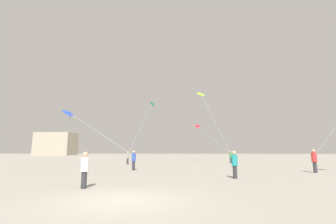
{
  "coord_description": "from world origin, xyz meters",
  "views": [
    {
      "loc": [
        2.38,
        -8.24,
        1.69
      ],
      "look_at": [
        0.0,
        18.6,
        6.28
      ],
      "focal_mm": 24.68,
      "sensor_mm": 36.0,
      "label": 1
    }
  ],
  "objects_px": {
    "person_in_green": "(230,156)",
    "kite_emerald_diamond": "(152,104)",
    "person_in_white": "(85,168)",
    "kite_lime_delta": "(201,95)",
    "person_in_red": "(314,160)",
    "building_left_hall": "(56,144)",
    "person_in_blue": "(134,159)",
    "person_in_teal": "(235,163)",
    "person_in_grey": "(128,157)",
    "kite_crimson_diamond": "(198,126)",
    "kite_cobalt_diamond": "(69,113)"
  },
  "relations": [
    {
      "from": "person_in_teal",
      "to": "kite_lime_delta",
      "type": "distance_m",
      "value": 28.51
    },
    {
      "from": "person_in_white",
      "to": "kite_lime_delta",
      "type": "height_order",
      "value": "kite_lime_delta"
    },
    {
      "from": "person_in_red",
      "to": "person_in_teal",
      "type": "bearing_deg",
      "value": 76.05
    },
    {
      "from": "person_in_grey",
      "to": "building_left_hall",
      "type": "distance_m",
      "value": 82.49
    },
    {
      "from": "building_left_hall",
      "to": "person_in_grey",
      "type": "bearing_deg",
      "value": -53.21
    },
    {
      "from": "person_in_blue",
      "to": "kite_crimson_diamond",
      "type": "relative_size",
      "value": 0.34
    },
    {
      "from": "person_in_white",
      "to": "kite_emerald_diamond",
      "type": "relative_size",
      "value": 0.11
    },
    {
      "from": "person_in_green",
      "to": "kite_emerald_diamond",
      "type": "xyz_separation_m",
      "value": [
        -13.15,
        9.41,
        9.91
      ]
    },
    {
      "from": "person_in_red",
      "to": "kite_emerald_diamond",
      "type": "bearing_deg",
      "value": -11.86
    },
    {
      "from": "kite_cobalt_diamond",
      "to": "building_left_hall",
      "type": "distance_m",
      "value": 86.5
    },
    {
      "from": "person_in_green",
      "to": "person_in_blue",
      "type": "distance_m",
      "value": 17.76
    },
    {
      "from": "person_in_grey",
      "to": "person_in_white",
      "type": "distance_m",
      "value": 20.01
    },
    {
      "from": "person_in_teal",
      "to": "kite_cobalt_diamond",
      "type": "xyz_separation_m",
      "value": [
        -15.2,
        7.31,
        4.67
      ]
    },
    {
      "from": "person_in_green",
      "to": "kite_cobalt_diamond",
      "type": "distance_m",
      "value": 22.66
    },
    {
      "from": "person_in_grey",
      "to": "kite_lime_delta",
      "type": "xyz_separation_m",
      "value": [
        10.5,
        11.18,
        10.94
      ]
    },
    {
      "from": "person_in_grey",
      "to": "person_in_red",
      "type": "relative_size",
      "value": 0.9
    },
    {
      "from": "person_in_red",
      "to": "kite_crimson_diamond",
      "type": "bearing_deg",
      "value": -16.77
    },
    {
      "from": "person_in_blue",
      "to": "kite_emerald_diamond",
      "type": "distance_m",
      "value": 25.41
    },
    {
      "from": "person_in_white",
      "to": "building_left_hall",
      "type": "xyz_separation_m",
      "value": [
        -52.55,
        85.73,
        3.88
      ]
    },
    {
      "from": "person_in_white",
      "to": "kite_lime_delta",
      "type": "relative_size",
      "value": 0.15
    },
    {
      "from": "person_in_white",
      "to": "person_in_teal",
      "type": "height_order",
      "value": "person_in_teal"
    },
    {
      "from": "person_in_grey",
      "to": "kite_crimson_diamond",
      "type": "height_order",
      "value": "kite_crimson_diamond"
    },
    {
      "from": "person_in_teal",
      "to": "person_in_green",
      "type": "bearing_deg",
      "value": 15.88
    },
    {
      "from": "person_in_green",
      "to": "kite_crimson_diamond",
      "type": "height_order",
      "value": "kite_crimson_diamond"
    },
    {
      "from": "person_in_red",
      "to": "kite_cobalt_diamond",
      "type": "distance_m",
      "value": 22.98
    },
    {
      "from": "person_in_red",
      "to": "building_left_hall",
      "type": "xyz_separation_m",
      "value": [
        -67.41,
        76.52,
        3.78
      ]
    },
    {
      "from": "kite_lime_delta",
      "to": "person_in_green",
      "type": "bearing_deg",
      "value": -61.64
    },
    {
      "from": "person_in_white",
      "to": "person_in_red",
      "type": "height_order",
      "value": "person_in_red"
    },
    {
      "from": "kite_lime_delta",
      "to": "kite_emerald_diamond",
      "type": "bearing_deg",
      "value": 163.84
    },
    {
      "from": "building_left_hall",
      "to": "kite_cobalt_diamond",
      "type": "bearing_deg",
      "value": -58.61
    },
    {
      "from": "person_in_grey",
      "to": "kite_lime_delta",
      "type": "distance_m",
      "value": 18.84
    },
    {
      "from": "person_in_grey",
      "to": "person_in_red",
      "type": "bearing_deg",
      "value": 27.42
    },
    {
      "from": "person_in_blue",
      "to": "kite_lime_delta",
      "type": "relative_size",
      "value": 0.16
    },
    {
      "from": "person_in_green",
      "to": "person_in_red",
      "type": "distance_m",
      "value": 15.59
    },
    {
      "from": "person_in_blue",
      "to": "person_in_teal",
      "type": "distance_m",
      "value": 9.77
    },
    {
      "from": "person_in_white",
      "to": "person_in_teal",
      "type": "xyz_separation_m",
      "value": [
        7.71,
        4.59,
        0.03
      ]
    },
    {
      "from": "person_in_blue",
      "to": "person_in_white",
      "type": "bearing_deg",
      "value": -51.27
    },
    {
      "from": "person_in_red",
      "to": "kite_cobalt_diamond",
      "type": "relative_size",
      "value": 0.23
    },
    {
      "from": "person_in_teal",
      "to": "building_left_hall",
      "type": "height_order",
      "value": "building_left_hall"
    },
    {
      "from": "kite_crimson_diamond",
      "to": "building_left_hall",
      "type": "xyz_separation_m",
      "value": [
        -58.84,
        61.7,
        -0.56
      ]
    },
    {
      "from": "person_in_grey",
      "to": "person_in_teal",
      "type": "height_order",
      "value": "person_in_teal"
    },
    {
      "from": "person_in_white",
      "to": "building_left_hall",
      "type": "relative_size",
      "value": 0.11
    },
    {
      "from": "person_in_grey",
      "to": "person_in_green",
      "type": "bearing_deg",
      "value": 75.54
    },
    {
      "from": "person_in_blue",
      "to": "person_in_red",
      "type": "height_order",
      "value": "person_in_red"
    },
    {
      "from": "person_in_blue",
      "to": "person_in_teal",
      "type": "xyz_separation_m",
      "value": [
        7.87,
        -5.79,
        -0.02
      ]
    },
    {
      "from": "person_in_teal",
      "to": "person_in_grey",
      "type": "bearing_deg",
      "value": 60.79
    },
    {
      "from": "person_in_grey",
      "to": "person_in_teal",
      "type": "xyz_separation_m",
      "value": [
        10.9,
        -15.16,
        0.03
      ]
    },
    {
      "from": "person_in_white",
      "to": "person_in_red",
      "type": "distance_m",
      "value": 17.48
    },
    {
      "from": "person_in_red",
      "to": "kite_cobalt_diamond",
      "type": "xyz_separation_m",
      "value": [
        -22.36,
        2.69,
        4.61
      ]
    },
    {
      "from": "person_in_green",
      "to": "person_in_teal",
      "type": "xyz_separation_m",
      "value": [
        -3.18,
        -19.69,
        0.01
      ]
    }
  ]
}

